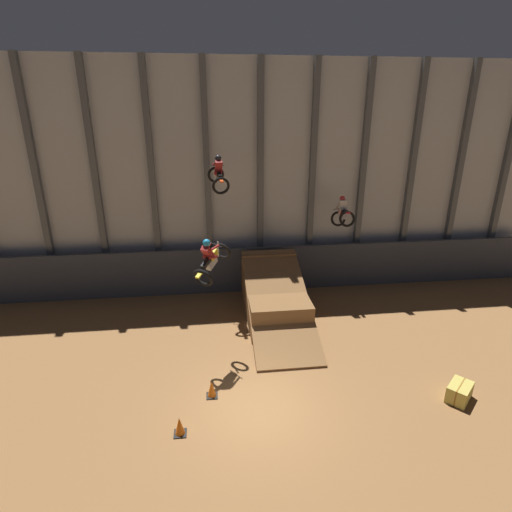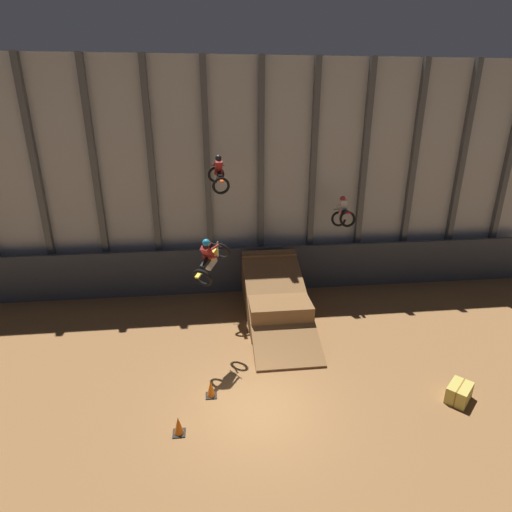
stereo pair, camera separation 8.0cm
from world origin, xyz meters
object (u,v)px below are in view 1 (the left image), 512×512
object	(u,v)px
rider_bike_center_air	(218,175)
traffic_cone_near_ramp	(180,426)
hay_bale_trackside	(459,392)
rider_bike_left_air	(211,259)
rider_bike_right_air	(343,214)
dirt_ramp	(274,298)
traffic_cone_arena_edge	(212,389)

from	to	relation	value
rider_bike_center_air	traffic_cone_near_ramp	world-z (taller)	rider_bike_center_air
traffic_cone_near_ramp	hay_bale_trackside	distance (m)	8.75
rider_bike_left_air	rider_bike_center_air	size ratio (longest dim) A/B	0.97
rider_bike_right_air	dirt_ramp	bearing A→B (deg)	-150.68
rider_bike_center_air	hay_bale_trackside	distance (m)	11.89
rider_bike_left_air	dirt_ramp	bearing A→B (deg)	78.21
traffic_cone_near_ramp	traffic_cone_arena_edge	bearing A→B (deg)	58.14
rider_bike_center_air	traffic_cone_arena_edge	distance (m)	8.64
hay_bale_trackside	dirt_ramp	bearing A→B (deg)	128.68
traffic_cone_near_ramp	rider_bike_left_air	bearing A→B (deg)	73.92
rider_bike_left_air	rider_bike_right_air	world-z (taller)	rider_bike_right_air
traffic_cone_near_ramp	traffic_cone_arena_edge	world-z (taller)	same
rider_bike_left_air	hay_bale_trackside	size ratio (longest dim) A/B	1.69
traffic_cone_arena_edge	rider_bike_left_air	bearing A→B (deg)	86.12
rider_bike_right_air	hay_bale_trackside	bearing A→B (deg)	-77.43
rider_bike_right_air	traffic_cone_arena_edge	size ratio (longest dim) A/B	2.98
rider_bike_left_air	traffic_cone_near_ramp	size ratio (longest dim) A/B	3.11
rider_bike_left_air	traffic_cone_arena_edge	size ratio (longest dim) A/B	3.11
traffic_cone_arena_edge	rider_bike_center_air	bearing A→B (deg)	84.57
traffic_cone_arena_edge	hay_bale_trackside	size ratio (longest dim) A/B	0.54
dirt_ramp	rider_bike_left_air	world-z (taller)	rider_bike_left_air
dirt_ramp	traffic_cone_near_ramp	bearing A→B (deg)	-119.95
rider_bike_center_air	traffic_cone_near_ramp	bearing A→B (deg)	-107.95
hay_bale_trackside	traffic_cone_arena_edge	bearing A→B (deg)	172.03
rider_bike_left_air	hay_bale_trackside	bearing A→B (deg)	8.34
rider_bike_right_air	traffic_cone_arena_edge	world-z (taller)	rider_bike_right_air
rider_bike_left_air	hay_bale_trackside	world-z (taller)	rider_bike_left_air
rider_bike_left_air	rider_bike_right_air	bearing A→B (deg)	68.77
rider_bike_center_air	rider_bike_left_air	bearing A→B (deg)	-103.19
rider_bike_right_air	traffic_cone_arena_edge	bearing A→B (deg)	-130.60
traffic_cone_arena_edge	hay_bale_trackside	distance (m)	7.89
dirt_ramp	hay_bale_trackside	world-z (taller)	dirt_ramp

